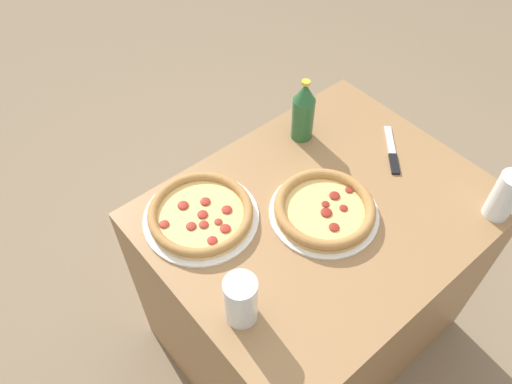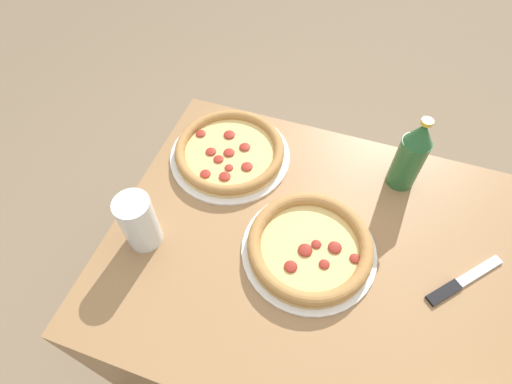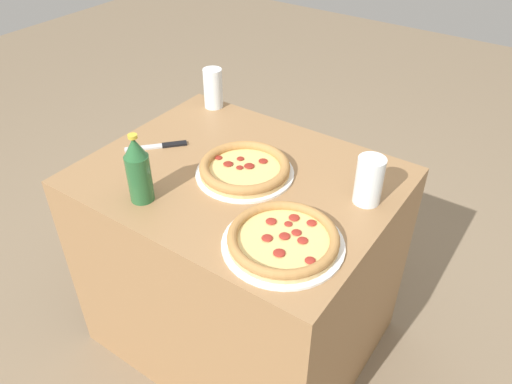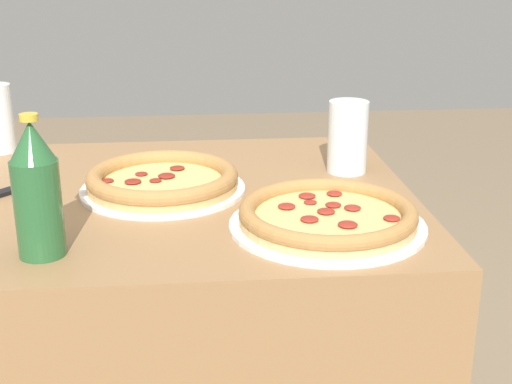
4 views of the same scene
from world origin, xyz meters
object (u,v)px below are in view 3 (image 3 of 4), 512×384
pizza_pepperoni (245,169)px  pizza_margherita (283,240)px  glass_cola (369,183)px  beer_bottle (138,170)px  glass_orange_juice (213,89)px  knife (159,146)px

pizza_pepperoni → pizza_margherita: bearing=-37.3°
glass_cola → beer_bottle: size_ratio=0.68×
pizza_margherita → beer_bottle: beer_bottle is taller
beer_bottle → glass_cola: bearing=33.9°
glass_cola → glass_orange_juice: size_ratio=0.96×
pizza_pepperoni → beer_bottle: bearing=-122.0°
glass_orange_juice → knife: 0.36m
pizza_pepperoni → glass_orange_juice: bearing=140.2°
glass_cola → pizza_pepperoni: bearing=-166.4°
pizza_margherita → glass_cola: size_ratio=2.22×
pizza_pepperoni → glass_cola: size_ratio=2.13×
pizza_margherita → glass_orange_juice: (-0.65, 0.52, 0.05)m
pizza_margherita → beer_bottle: size_ratio=1.50×
glass_cola → knife: size_ratio=0.86×
pizza_pepperoni → beer_bottle: size_ratio=1.43×
glass_orange_juice → knife: (0.04, -0.35, -0.07)m
knife → glass_cola: bearing=10.0°
pizza_pepperoni → pizza_margherita: size_ratio=0.96×
glass_cola → knife: glass_cola is taller
pizza_pepperoni → glass_orange_juice: size_ratio=2.04×
beer_bottle → knife: (-0.17, 0.24, -0.10)m
beer_bottle → knife: beer_bottle is taller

